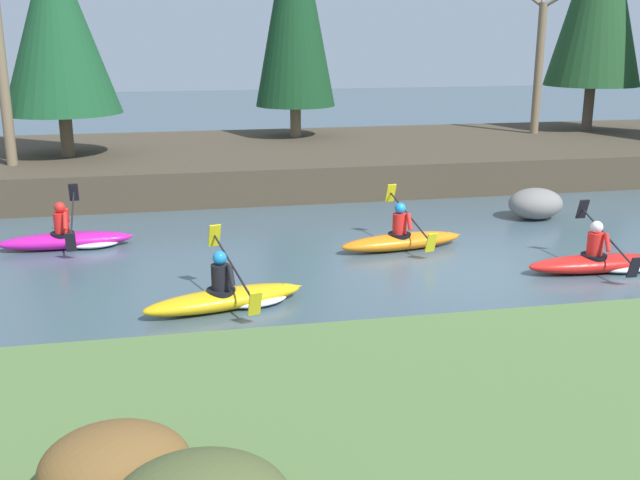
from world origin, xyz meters
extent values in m
plane|color=#425660|center=(0.00, 0.00, 0.00)|extent=(90.00, 90.00, 0.00)
cube|color=#473D2D|center=(0.00, 10.31, 0.48)|extent=(44.00, 8.17, 0.96)
cylinder|color=brown|center=(-8.46, 9.60, 1.56)|extent=(0.36, 0.36, 1.21)
cone|color=#194C28|center=(-8.46, 9.60, 4.59)|extent=(3.22, 3.22, 4.85)
cylinder|color=#7A664C|center=(-1.43, 12.24, 1.47)|extent=(0.36, 0.36, 1.03)
cylinder|color=brown|center=(9.10, 11.88, 1.74)|extent=(0.36, 0.36, 1.57)
cylinder|color=#7A664C|center=(-9.75, 8.34, 3.78)|extent=(0.28, 0.28, 5.64)
cylinder|color=#7A664C|center=(6.82, 11.41, 3.13)|extent=(0.28, 0.28, 4.35)
ellipsoid|color=brown|center=(-6.21, -6.92, 0.95)|extent=(1.26, 1.05, 0.68)
ellipsoid|color=red|center=(2.17, -0.41, 0.17)|extent=(2.71, 0.65, 0.34)
cylinder|color=black|center=(2.12, -0.41, 0.31)|extent=(0.49, 0.49, 0.08)
cylinder|color=red|center=(2.12, -0.41, 0.56)|extent=(0.31, 0.31, 0.42)
sphere|color=white|center=(2.12, -0.41, 0.89)|extent=(0.23, 0.23, 0.23)
cylinder|color=red|center=(2.23, -0.17, 0.65)|extent=(0.09, 0.23, 0.35)
cylinder|color=red|center=(2.22, -0.65, 0.65)|extent=(0.09, 0.23, 0.35)
cylinder|color=black|center=(2.35, -0.41, 0.69)|extent=(0.07, 1.91, 0.65)
cube|color=black|center=(2.37, 0.54, 1.00)|extent=(0.20, 0.16, 0.41)
cube|color=black|center=(2.33, -1.36, 0.38)|extent=(0.20, 0.16, 0.41)
ellipsoid|color=white|center=(2.72, -0.42, 0.09)|extent=(1.11, 0.72, 0.18)
ellipsoid|color=orange|center=(-0.98, 1.79, 0.17)|extent=(2.76, 1.00, 0.34)
cone|color=orange|center=(0.25, 1.97, 0.19)|extent=(0.38, 0.25, 0.20)
cylinder|color=black|center=(-1.03, 1.78, 0.31)|extent=(0.55, 0.55, 0.08)
cylinder|color=red|center=(-1.03, 1.78, 0.56)|extent=(0.34, 0.34, 0.42)
sphere|color=#1E89D1|center=(-1.03, 1.78, 0.89)|extent=(0.26, 0.26, 0.23)
cylinder|color=red|center=(-0.96, 2.03, 0.65)|extent=(0.12, 0.24, 0.35)
cylinder|color=red|center=(-0.89, 1.56, 0.65)|extent=(0.12, 0.24, 0.35)
cylinder|color=black|center=(-0.80, 1.82, 0.69)|extent=(0.32, 1.90, 0.65)
cube|color=yellow|center=(-0.94, 2.76, 1.00)|extent=(0.22, 0.19, 0.41)
cube|color=yellow|center=(-0.66, 0.88, 0.38)|extent=(0.22, 0.19, 0.41)
ellipsoid|color=yellow|center=(-4.88, -0.96, 0.17)|extent=(2.76, 1.26, 0.34)
cone|color=yellow|center=(-3.68, -0.65, 0.19)|extent=(0.39, 0.28, 0.20)
cylinder|color=black|center=(-4.93, -0.97, 0.31)|extent=(0.58, 0.58, 0.08)
cylinder|color=black|center=(-4.93, -0.97, 0.56)|extent=(0.37, 0.37, 0.42)
sphere|color=#1E89D1|center=(-4.93, -0.97, 0.89)|extent=(0.28, 0.28, 0.23)
cylinder|color=black|center=(-4.89, -0.71, 0.65)|extent=(0.14, 0.24, 0.35)
cylinder|color=black|center=(-4.77, -1.18, 0.65)|extent=(0.14, 0.24, 0.35)
cylinder|color=black|center=(-4.71, -0.91, 0.69)|extent=(0.51, 1.86, 0.65)
cube|color=yellow|center=(-4.94, 0.01, 1.00)|extent=(0.23, 0.20, 0.41)
cube|color=yellow|center=(-4.47, -1.84, 0.38)|extent=(0.23, 0.20, 0.41)
ellipsoid|color=white|center=(-4.35, -0.82, 0.09)|extent=(1.24, 0.95, 0.18)
ellipsoid|color=#C61999|center=(-7.87, 3.26, 0.17)|extent=(2.73, 0.73, 0.34)
cone|color=#C61999|center=(-6.63, 3.32, 0.19)|extent=(0.36, 0.22, 0.20)
cylinder|color=black|center=(-7.92, 3.25, 0.31)|extent=(0.50, 0.50, 0.08)
cylinder|color=red|center=(-7.92, 3.25, 0.56)|extent=(0.31, 0.31, 0.42)
sphere|color=red|center=(-7.92, 3.25, 0.89)|extent=(0.24, 0.24, 0.23)
cylinder|color=red|center=(-7.84, 3.50, 0.65)|extent=(0.10, 0.23, 0.35)
cylinder|color=red|center=(-7.81, 3.02, 0.65)|extent=(0.10, 0.23, 0.35)
cylinder|color=black|center=(-7.70, 3.26, 0.69)|extent=(0.13, 1.91, 0.65)
cube|color=black|center=(-7.74, 4.21, 1.00)|extent=(0.21, 0.17, 0.41)
cube|color=black|center=(-7.65, 2.31, 0.38)|extent=(0.21, 0.17, 0.41)
ellipsoid|color=white|center=(-7.33, 3.28, 0.09)|extent=(1.13, 0.75, 0.18)
ellipsoid|color=gray|center=(3.00, 3.66, 0.38)|extent=(1.33, 1.04, 0.75)
camera|label=1|loc=(-5.63, -12.61, 4.45)|focal=42.00mm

